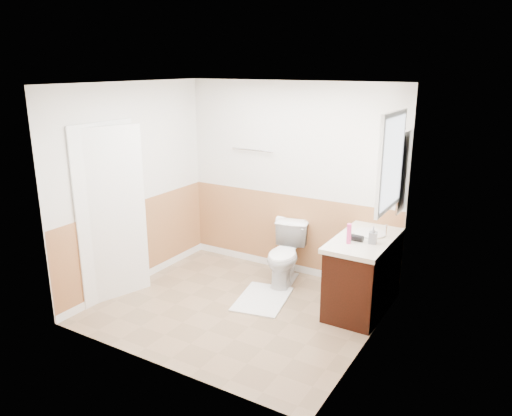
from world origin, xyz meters
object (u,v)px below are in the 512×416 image
Objects in this scene: toilet at (285,255)px; lotion_bottle at (349,234)px; bath_mat at (263,299)px; soap_dispenser at (373,235)px; vanity_cabinet at (363,276)px.

toilet is 1.21m from lotion_bottle.
bath_mat is 1.54m from soap_dispenser.
lotion_bottle reaches higher than bath_mat.
toilet reaches higher than bath_mat.
soap_dispenser is at bearing 13.60° from bath_mat.
soap_dispenser reaches higher than bath_mat.
soap_dispenser is (1.19, 0.29, 0.93)m from bath_mat.
lotion_bottle reaches higher than toilet.
toilet is 3.41× the size of lotion_bottle.
soap_dispenser is (1.19, -0.28, 0.57)m from toilet.
toilet is at bearing 166.52° from soap_dispenser.
bath_mat is 3.64× the size of lotion_bottle.
vanity_cabinet is 0.57m from soap_dispenser.
vanity_cabinet is 5.00× the size of lotion_bottle.
toilet is 0.68× the size of vanity_cabinet.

